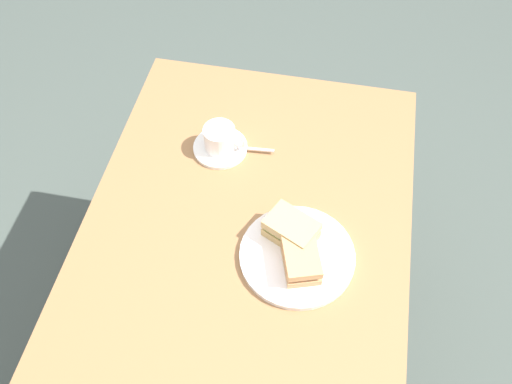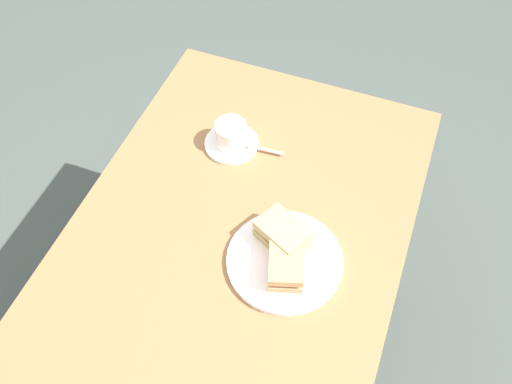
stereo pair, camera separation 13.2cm
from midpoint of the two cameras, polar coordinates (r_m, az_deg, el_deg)
ground_plane at (r=1.97m, az=-0.06°, el=-17.56°), size 6.00×6.00×0.00m
dining_table at (r=1.36m, az=-0.09°, el=-8.93°), size 1.24×0.77×0.77m
sandwich_plate at (r=1.26m, az=6.03°, el=-7.35°), size 0.26×0.26×0.01m
sandwich_front at (r=1.22m, az=6.26°, el=-7.07°), size 0.16×0.12×0.05m
sandwich_back at (r=1.25m, az=5.81°, el=-4.57°), size 0.12×0.14×0.06m
coffee_saucer at (r=1.45m, az=0.05°, el=4.88°), size 0.14×0.14×0.01m
coffee_cup at (r=1.42m, az=0.11°, el=5.89°), size 0.08×0.11×0.07m
spoon at (r=1.43m, az=2.97°, el=4.40°), size 0.02×0.10×0.01m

